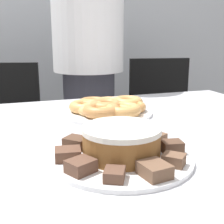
# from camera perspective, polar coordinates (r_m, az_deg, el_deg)

# --- Properties ---
(table) EXTENTS (1.42, 0.99, 0.74)m
(table) POSITION_cam_1_polar(r_m,az_deg,el_deg) (0.95, -1.35, -8.70)
(table) COLOR silver
(table) RESTS_ON ground_plane
(person_standing) EXTENTS (0.37, 0.37, 1.66)m
(person_standing) POSITION_cam_1_polar(r_m,az_deg,el_deg) (1.69, -4.32, 9.09)
(person_standing) COLOR #383842
(person_standing) RESTS_ON ground_plane
(office_chair_left) EXTENTS (0.54, 0.54, 0.86)m
(office_chair_left) POSITION_cam_1_polar(r_m,az_deg,el_deg) (1.81, -19.56, -6.66)
(office_chair_left) COLOR black
(office_chair_left) RESTS_ON ground_plane
(office_chair_right) EXTENTS (0.51, 0.51, 0.86)m
(office_chair_right) POSITION_cam_1_polar(r_m,az_deg,el_deg) (2.03, 9.42, -3.74)
(office_chair_right) COLOR black
(office_chair_right) RESTS_ON ground_plane
(plate_cake) EXTENTS (0.33, 0.33, 0.01)m
(plate_cake) POSITION_cam_1_polar(r_m,az_deg,el_deg) (0.72, 1.73, -8.36)
(plate_cake) COLOR white
(plate_cake) RESTS_ON table
(plate_donuts) EXTENTS (0.33, 0.33, 0.01)m
(plate_donuts) POSITION_cam_1_polar(r_m,az_deg,el_deg) (1.12, -1.10, -0.09)
(plate_donuts) COLOR white
(plate_donuts) RESTS_ON table
(frosted_cake) EXTENTS (0.18, 0.18, 0.07)m
(frosted_cake) POSITION_cam_1_polar(r_m,az_deg,el_deg) (0.71, 1.76, -5.37)
(frosted_cake) COLOR brown
(frosted_cake) RESTS_ON plate_cake
(lamington_0) EXTENTS (0.05, 0.05, 0.03)m
(lamington_0) POSITION_cam_1_polar(r_m,az_deg,el_deg) (0.75, 10.93, -6.26)
(lamington_0) COLOR #513828
(lamington_0) RESTS_ON plate_cake
(lamington_1) EXTENTS (0.07, 0.07, 0.02)m
(lamington_1) POSITION_cam_1_polar(r_m,az_deg,el_deg) (0.80, 7.59, -4.79)
(lamington_1) COLOR brown
(lamington_1) RESTS_ON plate_cake
(lamington_2) EXTENTS (0.05, 0.06, 0.02)m
(lamington_2) POSITION_cam_1_polar(r_m,az_deg,el_deg) (0.83, 2.67, -4.18)
(lamington_2) COLOR brown
(lamington_2) RESTS_ON plate_cake
(lamington_3) EXTENTS (0.05, 0.06, 0.03)m
(lamington_3) POSITION_cam_1_polar(r_m,az_deg,el_deg) (0.82, -2.48, -4.32)
(lamington_3) COLOR brown
(lamington_3) RESTS_ON plate_cake
(lamington_4) EXTENTS (0.07, 0.07, 0.03)m
(lamington_4) POSITION_cam_1_polar(r_m,az_deg,el_deg) (0.77, -6.54, -5.55)
(lamington_4) COLOR #513828
(lamington_4) RESTS_ON plate_cake
(lamington_5) EXTENTS (0.06, 0.06, 0.02)m
(lamington_5) POSITION_cam_1_polar(r_m,az_deg,el_deg) (0.70, -8.07, -7.62)
(lamington_5) COLOR brown
(lamington_5) RESTS_ON plate_cake
(lamington_6) EXTENTS (0.07, 0.06, 0.03)m
(lamington_6) POSITION_cam_1_polar(r_m,az_deg,el_deg) (0.64, -5.72, -9.81)
(lamington_6) COLOR brown
(lamington_6) RESTS_ON plate_cake
(lamington_7) EXTENTS (0.05, 0.06, 0.02)m
(lamington_7) POSITION_cam_1_polar(r_m,az_deg,el_deg) (0.60, 0.45, -11.35)
(lamington_7) COLOR brown
(lamington_7) RESTS_ON plate_cake
(lamington_8) EXTENTS (0.06, 0.07, 0.03)m
(lamington_8) POSITION_cam_1_polar(r_m,az_deg,el_deg) (0.62, 7.37, -10.50)
(lamington_8) COLOR brown
(lamington_8) RESTS_ON plate_cake
(lamington_9) EXTENTS (0.06, 0.06, 0.02)m
(lamington_9) POSITION_cam_1_polar(r_m,az_deg,el_deg) (0.68, 11.21, -8.58)
(lamington_9) COLOR brown
(lamington_9) RESTS_ON plate_cake
(donut_0) EXTENTS (0.12, 0.12, 0.04)m
(donut_0) POSITION_cam_1_polar(r_m,az_deg,el_deg) (1.11, -1.11, 1.12)
(donut_0) COLOR #C68447
(donut_0) RESTS_ON plate_donuts
(donut_1) EXTENTS (0.12, 0.12, 0.04)m
(donut_1) POSITION_cam_1_polar(r_m,az_deg,el_deg) (1.17, 2.89, 1.80)
(donut_1) COLOR tan
(donut_1) RESTS_ON plate_donuts
(donut_2) EXTENTS (0.10, 0.10, 0.03)m
(donut_2) POSITION_cam_1_polar(r_m,az_deg,el_deg) (1.20, -0.62, 1.85)
(donut_2) COLOR #E5AD66
(donut_2) RESTS_ON plate_donuts
(donut_3) EXTENTS (0.11, 0.11, 0.03)m
(donut_3) POSITION_cam_1_polar(r_m,az_deg,el_deg) (1.17, -3.46, 1.65)
(donut_3) COLOR #C68447
(donut_3) RESTS_ON plate_donuts
(donut_4) EXTENTS (0.12, 0.12, 0.04)m
(donut_4) POSITION_cam_1_polar(r_m,az_deg,el_deg) (1.11, -4.86, 1.00)
(donut_4) COLOR tan
(donut_4) RESTS_ON plate_donuts
(donut_5) EXTENTS (0.12, 0.12, 0.03)m
(donut_5) POSITION_cam_1_polar(r_m,az_deg,el_deg) (1.08, -3.30, 0.46)
(donut_5) COLOR #E5AD66
(donut_5) RESTS_ON plate_donuts
(donut_6) EXTENTS (0.13, 0.13, 0.04)m
(donut_6) POSITION_cam_1_polar(r_m,az_deg,el_deg) (1.05, -1.96, 0.28)
(donut_6) COLOR #C68447
(donut_6) RESTS_ON plate_donuts
(donut_7) EXTENTS (0.12, 0.12, 0.04)m
(donut_7) POSITION_cam_1_polar(r_m,az_deg,el_deg) (1.06, 2.02, 0.41)
(donut_7) COLOR tan
(donut_7) RESTS_ON plate_donuts
(donut_8) EXTENTS (0.11, 0.11, 0.03)m
(donut_8) POSITION_cam_1_polar(r_m,az_deg,el_deg) (1.12, 3.31, 0.96)
(donut_8) COLOR #D18E4C
(donut_8) RESTS_ON plate_donuts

